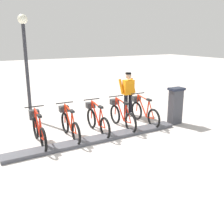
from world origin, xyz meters
TOP-DOWN VIEW (x-y plane):
  - ground_plane at (0.00, 0.00)m, footprint 60.00×60.00m
  - dock_rail_base at (0.00, 0.00)m, footprint 0.44×5.37m
  - payment_kiosk at (0.05, -3.02)m, footprint 0.36×0.52m
  - bike_docked_0 at (0.62, -2.09)m, footprint 1.72×0.54m
  - bike_docked_1 at (0.62, -1.17)m, footprint 1.72×0.54m
  - bike_docked_2 at (0.62, -0.26)m, footprint 1.72×0.54m
  - bike_docked_3 at (0.62, 0.65)m, footprint 1.72×0.54m
  - bike_docked_4 at (0.62, 1.57)m, footprint 1.72×0.54m
  - worker_near_rack at (1.74, -2.15)m, footprint 0.48×0.64m
  - lamp_post at (2.95, 1.31)m, footprint 0.32×0.32m

SIDE VIEW (x-z plane):
  - ground_plane at x=0.00m, z-range 0.00..0.00m
  - dock_rail_base at x=0.00m, z-range 0.00..0.10m
  - bike_docked_0 at x=0.62m, z-range -0.08..0.94m
  - bike_docked_1 at x=0.62m, z-range -0.08..0.94m
  - bike_docked_2 at x=0.62m, z-range -0.08..0.94m
  - bike_docked_3 at x=0.62m, z-range -0.08..0.94m
  - bike_docked_4 at x=0.62m, z-range -0.08..0.94m
  - payment_kiosk at x=0.05m, z-range 0.03..1.31m
  - worker_near_rack at x=1.74m, z-range 0.08..1.74m
  - lamp_post at x=2.95m, z-range 0.59..4.28m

